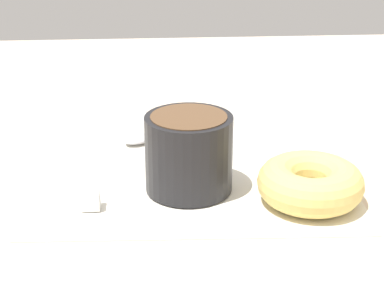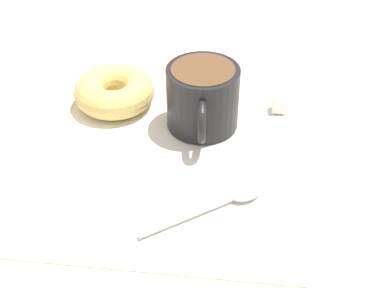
{
  "view_description": "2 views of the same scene",
  "coord_description": "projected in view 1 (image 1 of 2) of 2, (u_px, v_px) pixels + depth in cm",
  "views": [
    {
      "loc": [
        -63.69,
        6.76,
        29.36
      ],
      "look_at": [
        0.67,
        2.28,
        2.3
      ],
      "focal_mm": 60.0,
      "sensor_mm": 36.0,
      "label": 1
    },
    {
      "loc": [
        46.89,
        5.71,
        39.59
      ],
      "look_at": [
        0.67,
        2.28,
        2.3
      ],
      "focal_mm": 50.0,
      "sensor_mm": 36.0,
      "label": 2
    }
  ],
  "objects": [
    {
      "name": "donut",
      "position": [
        310.0,
        183.0,
        0.61
      ],
      "size": [
        10.24,
        10.24,
        3.76
      ],
      "primitive_type": "torus",
      "color": "#E5C66B",
      "rests_on": "napkin"
    },
    {
      "name": "ground_plane",
      "position": [
        213.0,
        173.0,
        0.71
      ],
      "size": [
        120.0,
        120.0,
        2.0
      ],
      "primitive_type": "cube",
      "color": "beige"
    },
    {
      "name": "coffee_cup",
      "position": [
        189.0,
        151.0,
        0.63
      ],
      "size": [
        11.69,
        8.66,
        7.74
      ],
      "color": "black",
      "rests_on": "napkin"
    },
    {
      "name": "sugar_cube",
      "position": [
        91.0,
        199.0,
        0.6
      ],
      "size": [
        1.74,
        1.74,
        1.74
      ],
      "primitive_type": "cube",
      "color": "white",
      "rests_on": "napkin"
    },
    {
      "name": "napkin",
      "position": [
        192.0,
        162.0,
        0.71
      ],
      "size": [
        33.76,
        33.76,
        0.3
      ],
      "primitive_type": "cube",
      "rotation": [
        0.0,
        0.0,
        -0.04
      ],
      "color": "white",
      "rests_on": "ground_plane"
    },
    {
      "name": "spoon",
      "position": [
        152.0,
        135.0,
        0.77
      ],
      "size": [
        8.92,
        12.53,
        0.9
      ],
      "color": "silver",
      "rests_on": "napkin"
    }
  ]
}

